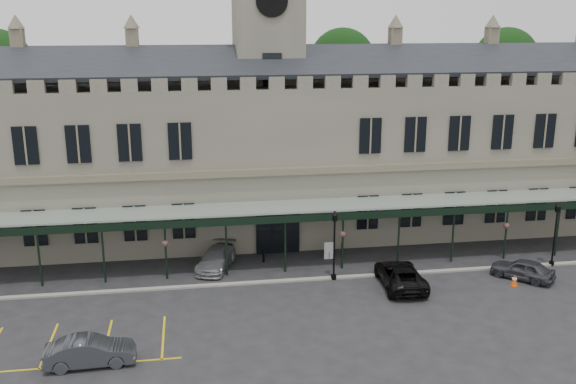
{
  "coord_description": "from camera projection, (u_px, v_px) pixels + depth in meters",
  "views": [
    {
      "loc": [
        -6.13,
        -33.38,
        16.92
      ],
      "look_at": [
        0.0,
        6.0,
        6.0
      ],
      "focal_mm": 40.0,
      "sensor_mm": 36.0,
      "label": 1
    }
  ],
  "objects": [
    {
      "name": "lamp_post_mid",
      "position": [
        334.0,
        239.0,
        42.02
      ],
      "size": [
        0.46,
        0.46,
        4.81
      ],
      "color": "black",
      "rests_on": "ground"
    },
    {
      "name": "car_right_a",
      "position": [
        522.0,
        269.0,
        42.63
      ],
      "size": [
        4.02,
        4.08,
        1.39
      ],
      "primitive_type": "imported",
      "rotation": [
        0.0,
        0.0,
        3.91
      ],
      "color": "#35373C",
      "rests_on": "ground"
    },
    {
      "name": "kerb",
      "position": [
        289.0,
        280.0,
        42.41
      ],
      "size": [
        60.0,
        0.4,
        0.12
      ],
      "primitive_type": "cube",
      "color": "gray",
      "rests_on": "ground"
    },
    {
      "name": "bollard_left",
      "position": [
        263.0,
        256.0,
        45.62
      ],
      "size": [
        0.16,
        0.16,
        0.88
      ],
      "primitive_type": "cylinder",
      "color": "black",
      "rests_on": "ground"
    },
    {
      "name": "tree_behind_mid",
      "position": [
        342.0,
        63.0,
        58.81
      ],
      "size": [
        6.0,
        6.0,
        16.0
      ],
      "color": "#332314",
      "rests_on": "ground"
    },
    {
      "name": "sign_board",
      "position": [
        329.0,
        251.0,
        46.2
      ],
      "size": [
        0.74,
        0.07,
        1.27
      ],
      "rotation": [
        0.0,
        0.0,
        -0.02
      ],
      "color": "black",
      "rests_on": "ground"
    },
    {
      "name": "tree_behind_right",
      "position": [
        506.0,
        61.0,
        61.19
      ],
      "size": [
        6.0,
        6.0,
        16.0
      ],
      "color": "#332314",
      "rests_on": "ground"
    },
    {
      "name": "car_taxi",
      "position": [
        216.0,
        259.0,
        44.51
      ],
      "size": [
        3.4,
        5.15,
        1.39
      ],
      "primitive_type": "imported",
      "rotation": [
        0.0,
        0.0,
        -0.33
      ],
      "color": "gray",
      "rests_on": "ground"
    },
    {
      "name": "traffic_cone",
      "position": [
        514.0,
        280.0,
        41.65
      ],
      "size": [
        0.47,
        0.47,
        0.74
      ],
      "rotation": [
        0.0,
        0.0,
        -0.26
      ],
      "color": "#E24907",
      "rests_on": "ground"
    },
    {
      "name": "lamp_post_right",
      "position": [
        556.0,
        228.0,
        44.43
      ],
      "size": [
        0.44,
        0.44,
        4.64
      ],
      "color": "black",
      "rests_on": "ground"
    },
    {
      "name": "car_left_b",
      "position": [
        90.0,
        351.0,
        32.08
      ],
      "size": [
        4.53,
        1.78,
        1.47
      ],
      "primitive_type": "imported",
      "rotation": [
        0.0,
        0.0,
        1.62
      ],
      "color": "#35373C",
      "rests_on": "ground"
    },
    {
      "name": "parking_markings",
      "position": [
        47.0,
        350.0,
        33.68
      ],
      "size": [
        16.0,
        6.0,
        0.01
      ],
      "primitive_type": null,
      "color": "gold",
      "rests_on": "ground"
    },
    {
      "name": "canopy",
      "position": [
        285.0,
        237.0,
        43.67
      ],
      "size": [
        50.0,
        4.1,
        4.3
      ],
      "color": "#8C9E93",
      "rests_on": "ground"
    },
    {
      "name": "clock_tower",
      "position": [
        268.0,
        68.0,
        48.97
      ],
      "size": [
        5.6,
        5.6,
        24.8
      ],
      "color": "#676355",
      "rests_on": "ground"
    },
    {
      "name": "car_van",
      "position": [
        400.0,
        275.0,
        41.49
      ],
      "size": [
        2.82,
        5.61,
        1.52
      ],
      "primitive_type": "imported",
      "rotation": [
        0.0,
        0.0,
        3.09
      ],
      "color": "black",
      "rests_on": "ground"
    },
    {
      "name": "bollard_right",
      "position": [
        342.0,
        249.0,
        46.88
      ],
      "size": [
        0.17,
        0.17,
        0.98
      ],
      "primitive_type": "cylinder",
      "color": "black",
      "rests_on": "ground"
    },
    {
      "name": "ground",
      "position": [
        304.0,
        319.0,
        37.19
      ],
      "size": [
        140.0,
        140.0,
        0.0
      ],
      "primitive_type": "plane",
      "color": "black"
    },
    {
      "name": "station_building",
      "position": [
        269.0,
        154.0,
        50.64
      ],
      "size": [
        60.0,
        10.36,
        17.3
      ],
      "color": "#676355",
      "rests_on": "ground"
    }
  ]
}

